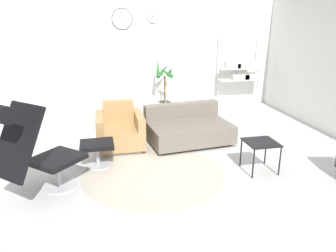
{
  "coord_description": "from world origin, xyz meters",
  "views": [
    {
      "loc": [
        -0.93,
        -4.38,
        2.09
      ],
      "look_at": [
        0.07,
        0.14,
        0.55
      ],
      "focal_mm": 35.0,
      "sensor_mm": 36.0,
      "label": 1
    }
  ],
  "objects_px": {
    "ottoman": "(97,149)",
    "side_table": "(261,145)",
    "potted_plant": "(165,96)",
    "armchair_red": "(120,131)",
    "couch_low": "(188,129)",
    "shelf_unit": "(241,71)",
    "lounge_chair": "(28,144)"
  },
  "relations": [
    {
      "from": "ottoman",
      "to": "side_table",
      "type": "relative_size",
      "value": 1.09
    },
    {
      "from": "ottoman",
      "to": "potted_plant",
      "type": "bearing_deg",
      "value": 58.83
    },
    {
      "from": "armchair_red",
      "to": "side_table",
      "type": "xyz_separation_m",
      "value": [
        1.86,
        -1.35,
        0.12
      ]
    },
    {
      "from": "couch_low",
      "to": "potted_plant",
      "type": "height_order",
      "value": "potted_plant"
    },
    {
      "from": "potted_plant",
      "to": "shelf_unit",
      "type": "height_order",
      "value": "shelf_unit"
    },
    {
      "from": "ottoman",
      "to": "armchair_red",
      "type": "xyz_separation_m",
      "value": [
        0.38,
        0.69,
        0.0
      ]
    },
    {
      "from": "ottoman",
      "to": "couch_low",
      "type": "height_order",
      "value": "couch_low"
    },
    {
      "from": "couch_low",
      "to": "potted_plant",
      "type": "distance_m",
      "value": 1.86
    },
    {
      "from": "couch_low",
      "to": "side_table",
      "type": "relative_size",
      "value": 3.35
    },
    {
      "from": "couch_low",
      "to": "side_table",
      "type": "height_order",
      "value": "couch_low"
    },
    {
      "from": "armchair_red",
      "to": "couch_low",
      "type": "xyz_separation_m",
      "value": [
        1.18,
        0.0,
        -0.05
      ]
    },
    {
      "from": "lounge_chair",
      "to": "ottoman",
      "type": "xyz_separation_m",
      "value": [
        0.75,
        0.8,
        -0.44
      ]
    },
    {
      "from": "lounge_chair",
      "to": "side_table",
      "type": "xyz_separation_m",
      "value": [
        2.99,
        0.14,
        -0.32
      ]
    },
    {
      "from": "ottoman",
      "to": "shelf_unit",
      "type": "xyz_separation_m",
      "value": [
        3.42,
        2.66,
        0.61
      ]
    },
    {
      "from": "armchair_red",
      "to": "potted_plant",
      "type": "distance_m",
      "value": 2.19
    },
    {
      "from": "potted_plant",
      "to": "lounge_chair",
      "type": "bearing_deg",
      "value": -124.37
    },
    {
      "from": "couch_low",
      "to": "armchair_red",
      "type": "bearing_deg",
      "value": -6.02
    },
    {
      "from": "side_table",
      "to": "lounge_chair",
      "type": "bearing_deg",
      "value": -177.24
    },
    {
      "from": "armchair_red",
      "to": "shelf_unit",
      "type": "xyz_separation_m",
      "value": [
        3.03,
        1.97,
        0.6
      ]
    },
    {
      "from": "ottoman",
      "to": "armchair_red",
      "type": "distance_m",
      "value": 0.79
    },
    {
      "from": "armchair_red",
      "to": "side_table",
      "type": "relative_size",
      "value": 1.83
    },
    {
      "from": "ottoman",
      "to": "side_table",
      "type": "bearing_deg",
      "value": -16.37
    },
    {
      "from": "armchair_red",
      "to": "shelf_unit",
      "type": "bearing_deg",
      "value": -145.9
    },
    {
      "from": "lounge_chair",
      "to": "couch_low",
      "type": "relative_size",
      "value": 0.86
    },
    {
      "from": "armchair_red",
      "to": "side_table",
      "type": "distance_m",
      "value": 2.3
    },
    {
      "from": "armchair_red",
      "to": "potted_plant",
      "type": "height_order",
      "value": "potted_plant"
    },
    {
      "from": "potted_plant",
      "to": "armchair_red",
      "type": "bearing_deg",
      "value": -121.89
    },
    {
      "from": "shelf_unit",
      "to": "side_table",
      "type": "bearing_deg",
      "value": -109.47
    },
    {
      "from": "couch_low",
      "to": "ottoman",
      "type": "bearing_deg",
      "value": 17.7
    },
    {
      "from": "armchair_red",
      "to": "potted_plant",
      "type": "relative_size",
      "value": 0.65
    },
    {
      "from": "ottoman",
      "to": "potted_plant",
      "type": "relative_size",
      "value": 0.39
    },
    {
      "from": "lounge_chair",
      "to": "potted_plant",
      "type": "xyz_separation_m",
      "value": [
        2.29,
        3.35,
        -0.31
      ]
    }
  ]
}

